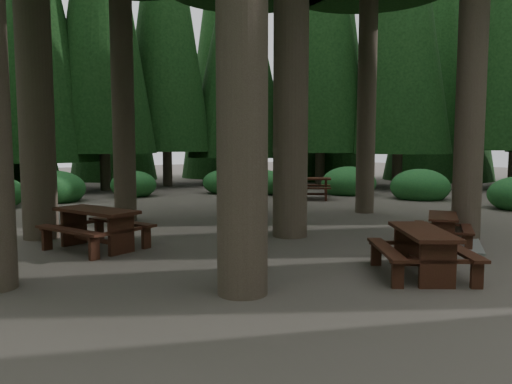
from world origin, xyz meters
TOP-DOWN VIEW (x-y plane):
  - ground at (0.00, 0.00)m, footprint 80.00×80.00m
  - picnic_table_a at (2.94, -2.58)m, footprint 2.54×2.45m
  - picnic_table_b at (-3.53, 1.47)m, footprint 2.17×2.41m
  - picnic_table_d at (6.67, 6.19)m, footprint 2.56×2.54m
  - picnic_table_e at (0.25, -3.98)m, footprint 2.30×2.37m
  - shrub_ring at (0.70, 0.75)m, footprint 23.86×24.64m

SIDE VIEW (x-z plane):
  - ground at x=0.00m, z-range 0.00..0.00m
  - picnic_table_a at x=2.94m, z-range -0.12..0.55m
  - shrub_ring at x=0.70m, z-range -0.35..1.15m
  - picnic_table_e at x=0.25m, z-range 0.13..0.93m
  - picnic_table_d at x=6.67m, z-range 0.14..1.01m
  - picnic_table_b at x=-3.53m, z-range 0.14..1.01m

